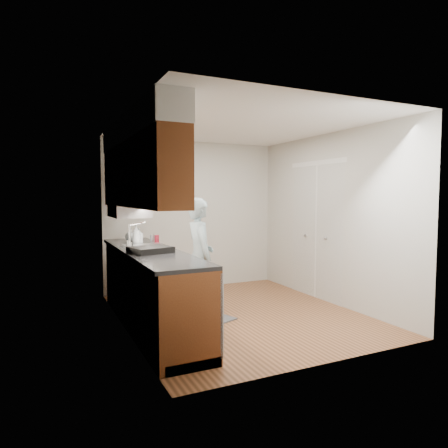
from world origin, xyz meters
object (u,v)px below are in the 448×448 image
soap_bottle_b (139,236)px  steel_can (152,239)px  dish_rack (151,250)px  person (200,249)px  soap_bottle_a (136,234)px  soda_can (157,239)px  soap_bottle_c (130,235)px

soap_bottle_b → steel_can: 0.19m
soap_bottle_b → dish_rack: (-0.09, -0.95, -0.07)m
person → soap_bottle_a: person is taller
soap_bottle_b → person: bearing=-40.5°
soda_can → steel_can: 0.09m
dish_rack → person: bearing=13.5°
soap_bottle_b → soda_can: bearing=-22.8°
soap_bottle_a → person: bearing=-35.6°
steel_can → dish_rack: bearing=-106.0°
steel_can → dish_rack: steel_can is taller
soap_bottle_a → steel_can: 0.25m
soap_bottle_a → soap_bottle_c: soap_bottle_a is taller
soap_bottle_a → soap_bottle_b: size_ratio=1.25×
soap_bottle_b → steel_can: soap_bottle_b is taller
soap_bottle_a → steel_can: bearing=11.9°
soda_can → dish_rack: soda_can is taller
person → steel_can: size_ratio=15.89×
soap_bottle_c → soap_bottle_a: bearing=-89.9°
person → steel_can: bearing=46.0°
soap_bottle_a → dish_rack: (-0.04, -0.89, -0.09)m
soap_bottle_c → dish_rack: soap_bottle_c is taller
soap_bottle_a → soap_bottle_c: (-0.00, 0.38, -0.04)m
person → steel_can: person is taller
person → soap_bottle_a: bearing=59.7°
soap_bottle_a → steel_can: soap_bottle_a is taller
person → soap_bottle_b: size_ratio=8.46×
person → soap_bottle_a: (-0.71, 0.51, 0.18)m
person → soap_bottle_b: (-0.66, 0.56, 0.15)m
soap_bottle_a → dish_rack: soap_bottle_a is taller
person → dish_rack: (-0.75, -0.38, 0.08)m
soap_bottle_b → steel_can: bearing=-2.7°
soap_bottle_b → dish_rack: soap_bottle_b is taller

